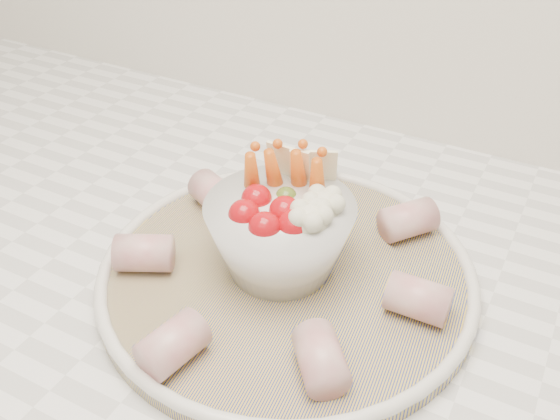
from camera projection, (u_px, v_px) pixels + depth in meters
The scene contains 3 objects.
serving_platter at pixel (287, 273), 0.58m from camera, with size 0.38×0.38×0.02m.
veggie_bowl at pixel (281, 231), 0.56m from camera, with size 0.14×0.14×0.11m.
cured_meat_rolls at pixel (286, 255), 0.57m from camera, with size 0.30×0.33×0.04m.
Camera 1 is at (0.14, 1.04, 1.32)m, focal length 40.00 mm.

